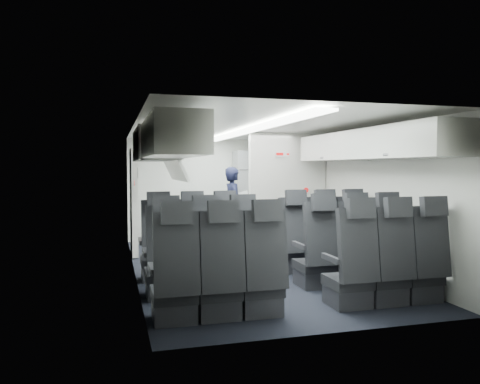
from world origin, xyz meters
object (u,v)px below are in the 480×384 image
seat_row_front (257,247)px  seat_row_mid (279,259)px  seat_row_rear (308,274)px  galley_unit (254,195)px  flight_attendant (233,207)px  boarding_door (134,201)px  carry_on_bag (158,151)px

seat_row_front → seat_row_mid: size_ratio=1.00×
seat_row_front → seat_row_rear: size_ratio=1.00×
seat_row_front → galley_unit: bearing=73.7°
seat_row_mid → flight_attendant: bearing=85.5°
galley_unit → seat_row_front: bearing=-106.3°
galley_unit → boarding_door: bearing=-155.7°
seat_row_rear → galley_unit: bearing=79.4°
seat_row_rear → galley_unit: 5.17m
seat_row_rear → seat_row_front: bearing=90.0°
boarding_door → carry_on_bag: size_ratio=4.52×
seat_row_mid → seat_row_rear: (0.00, -0.90, 0.00)m
seat_row_rear → boarding_door: size_ratio=1.79×
boarding_door → galley_unit: bearing=24.3°
carry_on_bag → seat_row_mid: bearing=-25.6°
boarding_door → flight_attendant: size_ratio=1.19×
seat_row_rear → flight_attendant: 4.18m
seat_row_mid → carry_on_bag: bearing=141.6°
boarding_door → carry_on_bag: (0.25, -1.89, 0.82)m
flight_attendant → galley_unit: bearing=-39.8°
seat_row_front → flight_attendant: bearing=83.8°
carry_on_bag → boarding_door: bearing=110.4°
seat_row_front → galley_unit: galley_unit is taller
seat_row_front → boarding_door: bearing=128.2°
seat_row_front → boarding_door: 2.71m
flight_attendant → seat_row_rear: bearing=174.3°
seat_row_front → flight_attendant: (0.25, 2.35, 0.38)m
boarding_door → flight_attendant: bearing=8.0°
galley_unit → boarding_door: 2.84m
seat_row_front → boarding_door: size_ratio=1.79×
seat_row_mid → flight_attendant: flight_attendant is taller
flight_attendant → carry_on_bag: size_ratio=3.79×
seat_row_mid → boarding_door: 3.45m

